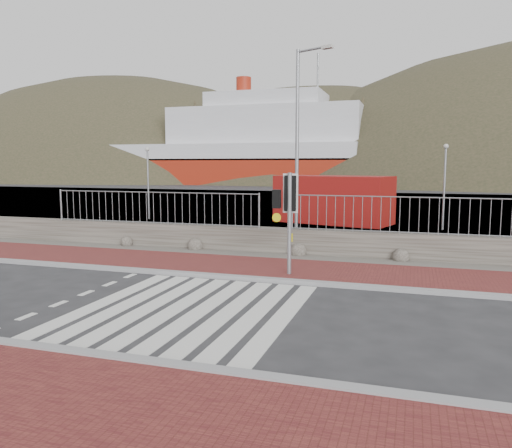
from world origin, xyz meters
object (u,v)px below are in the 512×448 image
(streetlight, at_px, (300,139))
(ferry, at_px, (229,151))
(traffic_signal_far, at_px, (288,202))
(shipping_container, at_px, (333,199))

(streetlight, bearing_deg, ferry, 137.59)
(ferry, xyz_separation_m, traffic_signal_far, (25.94, -64.11, -3.25))
(streetlight, relative_size, shipping_container, 1.18)
(ferry, distance_m, shipping_container, 56.72)
(traffic_signal_far, xyz_separation_m, streetlight, (-0.64, 4.26, 1.92))
(ferry, distance_m, traffic_signal_far, 69.23)
(traffic_signal_far, relative_size, shipping_container, 0.48)
(shipping_container, bearing_deg, traffic_signal_far, -70.07)
(ferry, bearing_deg, streetlight, -67.09)
(ferry, relative_size, streetlight, 6.97)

